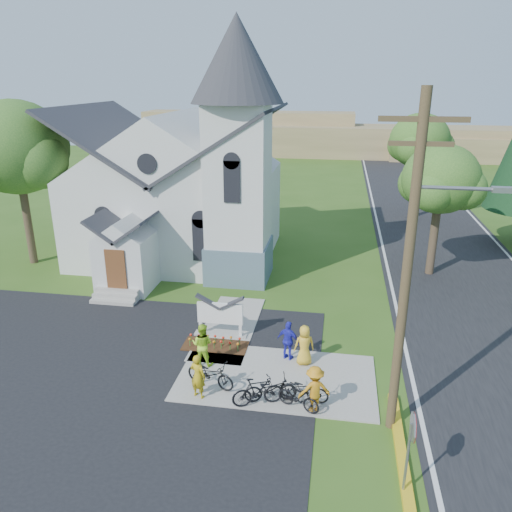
% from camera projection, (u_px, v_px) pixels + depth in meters
% --- Properties ---
extents(ground, '(120.00, 120.00, 0.00)m').
position_uv_depth(ground, '(233.00, 382.00, 17.66)').
color(ground, '#355919').
rests_on(ground, ground).
extents(parking_lot, '(20.00, 16.00, 0.02)m').
position_uv_depth(parking_lot, '(19.00, 396.00, 16.89)').
color(parking_lot, black).
rests_on(parking_lot, ground).
extents(road, '(8.00, 90.00, 0.02)m').
position_uv_depth(road, '(447.00, 257.00, 30.02)').
color(road, black).
rests_on(road, ground).
extents(sidewalk, '(7.00, 4.00, 0.05)m').
position_uv_depth(sidewalk, '(277.00, 378.00, 17.88)').
color(sidewalk, gray).
rests_on(sidewalk, ground).
extents(church, '(12.35, 12.00, 13.00)m').
position_uv_depth(church, '(183.00, 169.00, 28.34)').
color(church, silver).
rests_on(church, ground).
extents(church_sign, '(2.20, 0.40, 1.70)m').
position_uv_depth(church_sign, '(220.00, 314.00, 20.47)').
color(church_sign, gray).
rests_on(church_sign, ground).
extents(flower_bed, '(2.60, 1.10, 0.07)m').
position_uv_depth(flower_bed, '(215.00, 346.00, 19.97)').
color(flower_bed, '#38210F').
rests_on(flower_bed, ground).
extents(utility_pole, '(3.45, 0.28, 10.00)m').
position_uv_depth(utility_pole, '(410.00, 263.00, 13.61)').
color(utility_pole, '#433321').
rests_on(utility_pole, ground).
extents(stop_sign, '(0.11, 0.76, 2.48)m').
position_uv_depth(stop_sign, '(411.00, 438.00, 12.31)').
color(stop_sign, gray).
rests_on(stop_sign, ground).
extents(tree_lot_corner, '(5.60, 5.60, 9.15)m').
position_uv_depth(tree_lot_corner, '(16.00, 148.00, 26.90)').
color(tree_lot_corner, '#3D2B21').
rests_on(tree_lot_corner, ground).
extents(tree_road_near, '(4.00, 4.00, 7.05)m').
position_uv_depth(tree_road_near, '(441.00, 180.00, 25.72)').
color(tree_road_near, '#3D2B21').
rests_on(tree_road_near, ground).
extents(tree_road_mid, '(4.40, 4.40, 7.80)m').
position_uv_depth(tree_road_mid, '(420.00, 141.00, 36.59)').
color(tree_road_mid, '#3D2B21').
rests_on(tree_road_mid, ground).
extents(distant_hills, '(61.00, 10.00, 5.60)m').
position_uv_depth(distant_hills, '(342.00, 139.00, 68.70)').
color(distant_hills, olive).
rests_on(distant_hills, ground).
extents(cyclist_0, '(0.67, 0.56, 1.58)m').
position_uv_depth(cyclist_0, '(198.00, 376.00, 16.53)').
color(cyclist_0, '#BA9D15').
rests_on(cyclist_0, sidewalk).
extents(bike_0, '(1.94, 1.17, 0.96)m').
position_uv_depth(bike_0, '(210.00, 374.00, 17.20)').
color(bike_0, black).
rests_on(bike_0, sidewalk).
extents(cyclist_1, '(0.87, 0.71, 1.65)m').
position_uv_depth(cyclist_1, '(202.00, 344.00, 18.42)').
color(cyclist_1, '#A5DC29').
rests_on(cyclist_1, sidewalk).
extents(bike_1, '(1.78, 1.12, 1.04)m').
position_uv_depth(bike_1, '(258.00, 391.00, 16.18)').
color(bike_1, black).
rests_on(bike_1, sidewalk).
extents(cyclist_2, '(0.99, 0.68, 1.55)m').
position_uv_depth(cyclist_2, '(288.00, 341.00, 18.79)').
color(cyclist_2, '#2728C4').
rests_on(cyclist_2, sidewalk).
extents(bike_2, '(1.85, 1.06, 0.92)m').
position_uv_depth(bike_2, '(271.00, 389.00, 16.41)').
color(bike_2, black).
rests_on(bike_2, sidewalk).
extents(cyclist_3, '(1.17, 0.90, 1.60)m').
position_uv_depth(cyclist_3, '(315.00, 389.00, 15.80)').
color(cyclist_3, orange).
rests_on(cyclist_3, sidewalk).
extents(bike_3, '(1.54, 0.97, 0.90)m').
position_uv_depth(bike_3, '(298.00, 397.00, 16.00)').
color(bike_3, black).
rests_on(bike_3, sidewalk).
extents(cyclist_4, '(0.88, 0.70, 1.56)m').
position_uv_depth(cyclist_4, '(304.00, 345.00, 18.46)').
color(cyclist_4, gold).
rests_on(cyclist_4, sidewalk).
extents(bike_4, '(1.69, 0.75, 0.86)m').
position_uv_depth(bike_4, '(304.00, 389.00, 16.45)').
color(bike_4, black).
rests_on(bike_4, sidewalk).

